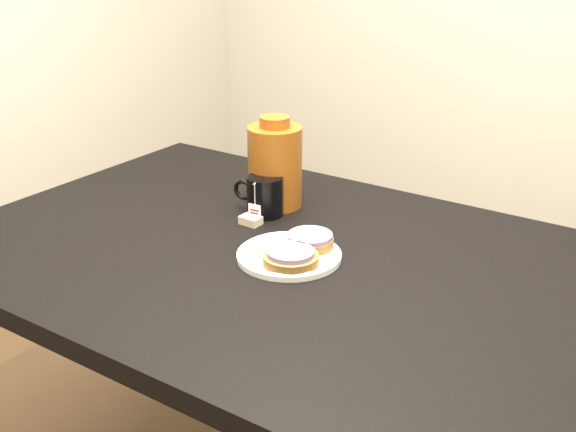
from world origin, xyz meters
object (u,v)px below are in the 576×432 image
at_px(plate, 289,255).
at_px(bagel_back, 310,240).
at_px(bagel_front, 291,257).
at_px(table, 292,293).
at_px(mug, 264,195).
at_px(teabag_pouch, 251,220).
at_px(bagel_package, 275,165).

bearing_deg(plate, bagel_back, 70.89).
bearing_deg(bagel_front, bagel_back, 97.25).
xyz_separation_m(table, bagel_back, (0.02, 0.04, 0.11)).
distance_m(bagel_front, mug, 0.28).
xyz_separation_m(mug, teabag_pouch, (0.01, -0.06, -0.04)).
bearing_deg(teabag_pouch, plate, -29.69).
bearing_deg(mug, table, -45.91).
bearing_deg(plate, bagel_front, -52.03).
bearing_deg(table, teabag_pouch, 153.52).
xyz_separation_m(bagel_back, bagel_package, (-0.20, 0.17, 0.07)).
bearing_deg(teabag_pouch, table, -26.48).
distance_m(mug, bagel_package, 0.08).
bearing_deg(bagel_back, bagel_front, -82.75).
distance_m(plate, bagel_front, 0.05).
bearing_deg(mug, bagel_package, 96.84).
distance_m(plate, mug, 0.23).
height_order(table, plate, plate).
relative_size(plate, bagel_front, 1.38).
height_order(bagel_back, bagel_front, same).
distance_m(bagel_back, bagel_package, 0.27).
bearing_deg(bagel_package, bagel_front, -49.84).
bearing_deg(bagel_package, table, -48.14).
distance_m(table, bagel_front, 0.12).
relative_size(bagel_front, mug, 1.18).
relative_size(table, bagel_back, 12.34).
bearing_deg(mug, bagel_front, -49.59).
distance_m(teabag_pouch, bagel_package, 0.15).
height_order(bagel_back, teabag_pouch, bagel_back).
height_order(table, bagel_front, bagel_front).
bearing_deg(bagel_package, mug, -77.29).
height_order(table, teabag_pouch, teabag_pouch).
bearing_deg(teabag_pouch, bagel_back, -13.81).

